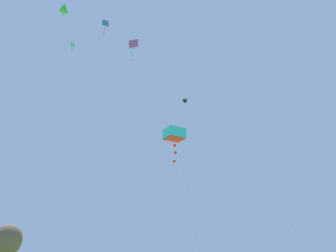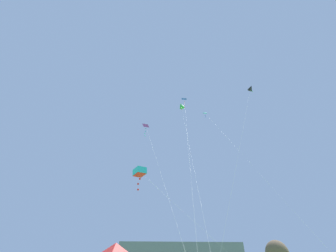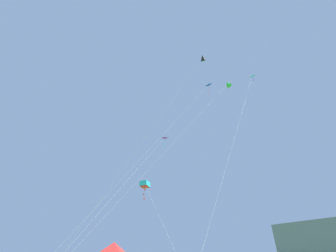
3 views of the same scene
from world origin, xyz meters
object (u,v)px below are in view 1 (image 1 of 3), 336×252
Objects in this scene: kite_cyan_box_0 at (174,135)px; kite_purple_delta_3 at (136,47)px; kite_green_diamond_1 at (64,7)px; kite_blue_delta_5 at (107,25)px; kite_cyan_delta_2 at (75,47)px; kite_black_diamond_4 at (186,100)px.

kite_purple_delta_3 reaches higher than kite_cyan_box_0.
kite_green_diamond_1 reaches higher than kite_blue_delta_5.
kite_cyan_delta_2 is 1.59× the size of kite_purple_delta_3.
kite_cyan_box_0 is 18.24m from kite_blue_delta_5.
kite_blue_delta_5 is (5.53, 4.46, 8.59)m from kite_purple_delta_3.
kite_cyan_box_0 is 0.64× the size of kite_purple_delta_3.
kite_green_diamond_1 is at bearing 116.18° from kite_black_diamond_4.
kite_black_diamond_4 is at bearing -80.98° from kite_cyan_delta_2.
kite_purple_delta_3 is (-5.62, -9.79, -11.79)m from kite_green_diamond_1.
kite_purple_delta_3 is 0.84× the size of kite_black_diamond_4.
kite_cyan_delta_2 reaches higher than kite_cyan_box_0.
kite_cyan_delta_2 is (10.24, 12.76, 17.31)m from kite_cyan_box_0.
kite_cyan_box_0 is 23.82m from kite_cyan_delta_2.
kite_blue_delta_5 reaches higher than kite_cyan_box_0.
kite_black_diamond_4 is (2.21, -13.94, -7.00)m from kite_cyan_delta_2.
kite_green_diamond_1 is at bearing 60.13° from kite_purple_delta_3.
kite_cyan_delta_2 is at bearing 51.26° from kite_cyan_box_0.
kite_purple_delta_3 is at bearing 88.41° from kite_cyan_box_0.
kite_black_diamond_4 is (12.37, -3.95, 3.13)m from kite_purple_delta_3.
kite_cyan_box_0 is 0.38× the size of kite_green_diamond_1.
kite_black_diamond_4 is (6.75, -13.73, -8.66)m from kite_green_diamond_1.
kite_purple_delta_3 is (-10.16, -9.99, -10.12)m from kite_cyan_delta_2.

